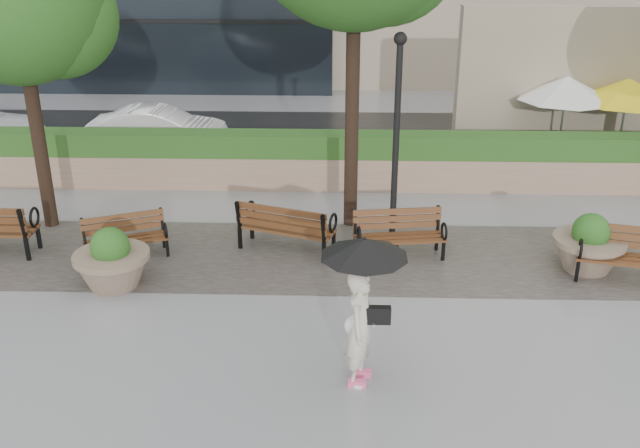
{
  "coord_description": "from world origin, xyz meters",
  "views": [
    {
      "loc": [
        1.39,
        -9.48,
        5.96
      ],
      "look_at": [
        1.02,
        2.02,
        1.1
      ],
      "focal_mm": 40.0,
      "sensor_mm": 36.0,
      "label": 1
    }
  ],
  "objects_px": {
    "planter_right": "(588,248)",
    "car_right": "(159,129)",
    "bench_1": "(126,246)",
    "bench_2": "(286,237)",
    "lamppost": "(395,160)",
    "pedestrian": "(362,297)",
    "bench_3": "(399,244)",
    "bench_4": "(628,267)",
    "planter_left": "(112,264)"
  },
  "relations": [
    {
      "from": "bench_4",
      "to": "lamppost",
      "type": "height_order",
      "value": "lamppost"
    },
    {
      "from": "bench_1",
      "to": "bench_4",
      "type": "relative_size",
      "value": 0.86
    },
    {
      "from": "planter_right",
      "to": "car_right",
      "type": "bearing_deg",
      "value": 143.3
    },
    {
      "from": "bench_4",
      "to": "lamppost",
      "type": "xyz_separation_m",
      "value": [
        -4.15,
        1.18,
        1.57
      ]
    },
    {
      "from": "planter_left",
      "to": "bench_4",
      "type": "bearing_deg",
      "value": 2.94
    },
    {
      "from": "bench_4",
      "to": "planter_right",
      "type": "relative_size",
      "value": 1.47
    },
    {
      "from": "bench_2",
      "to": "car_right",
      "type": "distance_m",
      "value": 7.77
    },
    {
      "from": "bench_1",
      "to": "planter_right",
      "type": "xyz_separation_m",
      "value": [
        8.69,
        -0.22,
        0.19
      ]
    },
    {
      "from": "bench_3",
      "to": "car_right",
      "type": "bearing_deg",
      "value": 124.28
    },
    {
      "from": "lamppost",
      "to": "car_right",
      "type": "bearing_deg",
      "value": 133.29
    },
    {
      "from": "planter_right",
      "to": "lamppost",
      "type": "xyz_separation_m",
      "value": [
        -3.57,
        0.72,
        1.43
      ]
    },
    {
      "from": "bench_2",
      "to": "car_right",
      "type": "height_order",
      "value": "car_right"
    },
    {
      "from": "bench_1",
      "to": "planter_left",
      "type": "xyz_separation_m",
      "value": [
        0.1,
        -1.15,
        0.19
      ]
    },
    {
      "from": "bench_1",
      "to": "lamppost",
      "type": "distance_m",
      "value": 5.39
    },
    {
      "from": "bench_1",
      "to": "planter_right",
      "type": "bearing_deg",
      "value": -24.17
    },
    {
      "from": "bench_3",
      "to": "bench_4",
      "type": "distance_m",
      "value": 4.13
    },
    {
      "from": "planter_left",
      "to": "lamppost",
      "type": "bearing_deg",
      "value": 18.24
    },
    {
      "from": "pedestrian",
      "to": "bench_3",
      "type": "bearing_deg",
      "value": 7.1
    },
    {
      "from": "bench_2",
      "to": "car_right",
      "type": "relative_size",
      "value": 0.53
    },
    {
      "from": "planter_left",
      "to": "planter_right",
      "type": "xyz_separation_m",
      "value": [
        8.6,
        0.94,
        -0.0
      ]
    },
    {
      "from": "bench_2",
      "to": "pedestrian",
      "type": "xyz_separation_m",
      "value": [
        1.37,
        -4.28,
        1.02
      ]
    },
    {
      "from": "bench_3",
      "to": "bench_2",
      "type": "bearing_deg",
      "value": 165.77
    },
    {
      "from": "bench_2",
      "to": "planter_right",
      "type": "height_order",
      "value": "planter_right"
    },
    {
      "from": "bench_3",
      "to": "pedestrian",
      "type": "distance_m",
      "value": 4.26
    },
    {
      "from": "planter_right",
      "to": "car_right",
      "type": "height_order",
      "value": "car_right"
    },
    {
      "from": "lamppost",
      "to": "car_right",
      "type": "xyz_separation_m",
      "value": [
        -6.15,
        6.53,
        -1.24
      ]
    },
    {
      "from": "bench_1",
      "to": "pedestrian",
      "type": "bearing_deg",
      "value": -63.83
    },
    {
      "from": "bench_3",
      "to": "bench_1",
      "type": "bearing_deg",
      "value": 173.92
    },
    {
      "from": "car_right",
      "to": "pedestrian",
      "type": "height_order",
      "value": "pedestrian"
    },
    {
      "from": "bench_2",
      "to": "bench_4",
      "type": "bearing_deg",
      "value": -170.05
    },
    {
      "from": "planter_left",
      "to": "car_right",
      "type": "height_order",
      "value": "car_right"
    },
    {
      "from": "bench_2",
      "to": "planter_left",
      "type": "height_order",
      "value": "planter_left"
    },
    {
      "from": "bench_1",
      "to": "car_right",
      "type": "xyz_separation_m",
      "value": [
        -1.03,
        7.03,
        0.38
      ]
    },
    {
      "from": "bench_3",
      "to": "planter_right",
      "type": "distance_m",
      "value": 3.49
    },
    {
      "from": "pedestrian",
      "to": "bench_4",
      "type": "bearing_deg",
      "value": -38.39
    },
    {
      "from": "bench_1",
      "to": "car_right",
      "type": "relative_size",
      "value": 0.44
    },
    {
      "from": "bench_2",
      "to": "planter_right",
      "type": "xyz_separation_m",
      "value": [
        5.65,
        -0.64,
        0.13
      ]
    },
    {
      "from": "planter_right",
      "to": "lamppost",
      "type": "distance_m",
      "value": 3.92
    },
    {
      "from": "lamppost",
      "to": "car_right",
      "type": "relative_size",
      "value": 1.11
    },
    {
      "from": "planter_right",
      "to": "car_right",
      "type": "relative_size",
      "value": 0.35
    },
    {
      "from": "bench_3",
      "to": "bench_4",
      "type": "height_order",
      "value": "bench_4"
    },
    {
      "from": "car_right",
      "to": "bench_2",
      "type": "bearing_deg",
      "value": -148.57
    },
    {
      "from": "bench_1",
      "to": "bench_4",
      "type": "bearing_deg",
      "value": -26.96
    },
    {
      "from": "planter_right",
      "to": "lamppost",
      "type": "relative_size",
      "value": 0.31
    },
    {
      "from": "bench_2",
      "to": "bench_3",
      "type": "xyz_separation_m",
      "value": [
        2.18,
        -0.23,
        -0.03
      ]
    },
    {
      "from": "bench_1",
      "to": "planter_right",
      "type": "distance_m",
      "value": 8.7
    },
    {
      "from": "bench_1",
      "to": "bench_3",
      "type": "xyz_separation_m",
      "value": [
        5.23,
        0.19,
        0.03
      ]
    },
    {
      "from": "bench_2",
      "to": "lamppost",
      "type": "distance_m",
      "value": 2.6
    },
    {
      "from": "bench_1",
      "to": "bench_4",
      "type": "height_order",
      "value": "bench_4"
    },
    {
      "from": "bench_1",
      "to": "pedestrian",
      "type": "xyz_separation_m",
      "value": [
        4.42,
        -3.85,
        1.08
      ]
    }
  ]
}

